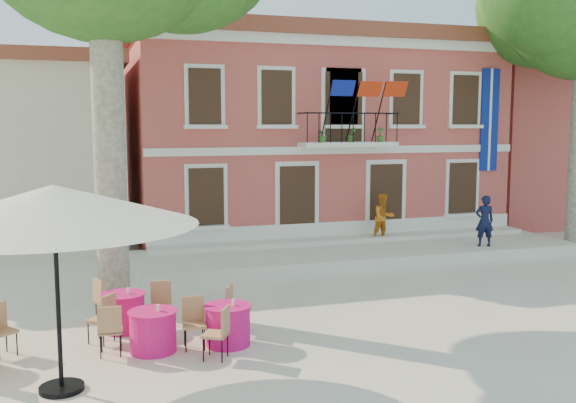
# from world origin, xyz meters

# --- Properties ---
(ground) EXTENTS (90.00, 90.00, 0.00)m
(ground) POSITION_xyz_m (0.00, 0.00, 0.00)
(ground) COLOR beige
(ground) RESTS_ON ground
(main_building) EXTENTS (13.50, 9.59, 7.50)m
(main_building) POSITION_xyz_m (2.00, 9.99, 3.78)
(main_building) COLOR #CC494C
(main_building) RESTS_ON ground
(neighbor_east) EXTENTS (9.40, 9.40, 6.40)m
(neighbor_east) POSITION_xyz_m (14.00, 11.00, 3.22)
(neighbor_east) COLOR #CC494C
(neighbor_east) RESTS_ON ground
(terrace) EXTENTS (14.00, 3.40, 0.30)m
(terrace) POSITION_xyz_m (2.00, 4.40, 0.15)
(terrace) COLOR silver
(terrace) RESTS_ON ground
(patio_umbrella) EXTENTS (4.37, 4.37, 3.25)m
(patio_umbrella) POSITION_xyz_m (-6.66, -3.53, 2.92)
(patio_umbrella) COLOR black
(patio_umbrella) RESTS_ON ground
(pedestrian_navy) EXTENTS (0.67, 0.52, 1.63)m
(pedestrian_navy) POSITION_xyz_m (5.80, 3.43, 1.11)
(pedestrian_navy) COLOR black
(pedestrian_navy) RESTS_ON terrace
(pedestrian_orange) EXTENTS (0.81, 0.65, 1.58)m
(pedestrian_orange) POSITION_xyz_m (3.16, 5.23, 1.09)
(pedestrian_orange) COLOR orange
(pedestrian_orange) RESTS_ON terrace
(cafe_table_0) EXTENTS (1.95, 0.90, 0.95)m
(cafe_table_0) POSITION_xyz_m (-5.11, -2.21, 0.42)
(cafe_table_0) COLOR #E51561
(cafe_table_0) RESTS_ON ground
(cafe_table_1) EXTENTS (1.30, 1.88, 0.95)m
(cafe_table_1) POSITION_xyz_m (-3.73, -2.27, 0.42)
(cafe_table_1) COLOR #E51561
(cafe_table_1) RESTS_ON ground
(cafe_table_3) EXTENTS (1.72, 1.86, 0.95)m
(cafe_table_3) POSITION_xyz_m (-5.55, -0.80, 0.43)
(cafe_table_3) COLOR #E51561
(cafe_table_3) RESTS_ON ground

